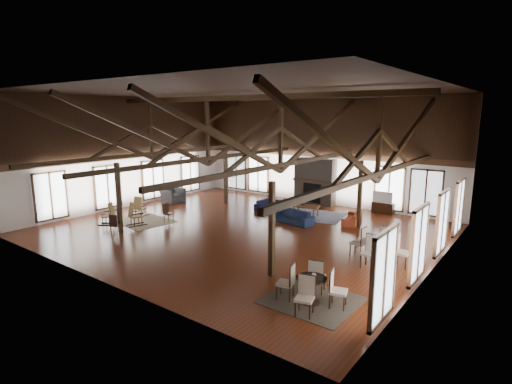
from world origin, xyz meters
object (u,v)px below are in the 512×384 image
Objects in this scene: sofa_orange at (352,218)px; cafe_table_far at (379,246)px; sofa_navy_front at (293,217)px; coffee_table at (306,207)px; sofa_navy_left at (269,204)px; cafe_table_near at (311,285)px; tv_console at (383,208)px; armchair at (173,195)px.

sofa_orange is 0.81× the size of cafe_table_far.
sofa_navy_front reaches higher than coffee_table.
coffee_table is at bearing 142.06° from cafe_table_far.
cafe_table_near is (7.26, -8.38, 0.24)m from sofa_navy_left.
sofa_navy_left is at bearing 151.29° from cafe_table_far.
tv_console is at bearing 108.27° from cafe_table_far.
cafe_table_far is at bearing -51.11° from coffee_table.
coffee_table is 0.68× the size of cafe_table_far.
sofa_orange is at bearing -81.49° from armchair.
armchair is at bearing 110.08° from sofa_navy_left.
tv_console is (-2.29, 6.94, -0.28)m from cafe_table_far.
sofa_navy_left is 1.05× the size of sofa_orange.
sofa_navy_front is at bearing -123.10° from sofa_navy_left.
sofa_orange is at bearing -11.90° from coffee_table.
cafe_table_near is 4.22m from cafe_table_far.
sofa_navy_left is at bearing 165.59° from coffee_table.
sofa_orange is 2.49m from coffee_table.
armchair reaches higher than coffee_table.
cafe_table_near reaches higher than sofa_navy_left.
sofa_orange is 1.43× the size of armchair.
sofa_navy_left is 0.85× the size of cafe_table_far.
sofa_navy_left is 4.82m from sofa_orange.
armchair is 0.56× the size of cafe_table_far.
sofa_navy_front is at bearing -95.70° from coffee_table.
sofa_orange is at bearing 44.24° from sofa_navy_front.
sofa_navy_left is 5.84m from armchair.
cafe_table_near is at bearing -119.03° from armchair.
cafe_table_far is (5.29, -4.13, 0.10)m from coffee_table.
cafe_table_near is 1.79× the size of tv_console.
sofa_orange is 10.50m from armchair.
sofa_navy_left is at bearing -102.13° from sofa_orange.
cafe_table_far is at bearing 21.70° from sofa_orange.
sofa_navy_front reaches higher than sofa_navy_left.
tv_console is at bearing -62.22° from sofa_navy_left.
cafe_table_near is (4.71, -6.70, 0.21)m from sofa_navy_front.
sofa_navy_left is 11.09m from cafe_table_near.
cafe_table_near is at bearing -47.31° from sofa_navy_front.
tv_console reaches higher than sofa_orange.
sofa_navy_front is at bearing 153.85° from cafe_table_far.
cafe_table_near reaches higher than armchair.
cafe_table_far is (2.81, -4.18, 0.30)m from sofa_orange.
sofa_orange is at bearing -100.59° from tv_console.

